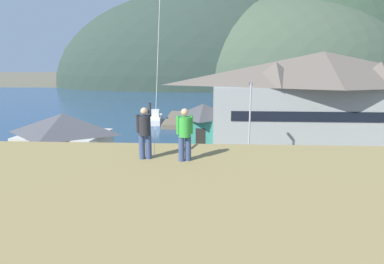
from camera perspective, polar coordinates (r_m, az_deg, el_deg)
The scene contains 18 objects.
ground_plane at distance 20.61m, azimuth 1.67°, elevation -14.96°, with size 600.00×600.00×0.00m, color #66604C.
parking_lot_pad at distance 25.14m, azimuth 1.94°, elevation -9.62°, with size 40.00×20.00×0.10m, color slate.
bay_water at distance 78.87m, azimuth 2.71°, elevation 5.48°, with size 360.00×84.00×0.03m, color navy.
far_hill_west_ridge at distance 134.06m, azimuth 0.72°, elevation 8.33°, with size 116.13×63.45×74.24m, color #2D3D33.
far_hill_east_peak at distance 135.17m, azimuth 16.06°, elevation 7.89°, with size 96.62×72.96×67.25m, color #42513D.
far_hill_center_saddle at distance 145.86m, azimuth 18.89°, elevation 8.00°, with size 95.71×65.66×87.58m, color #334733.
harbor_lodge at distance 41.37m, azimuth 22.18°, elevation 6.24°, with size 27.47×9.90×10.75m.
storage_shed_near_lot at distance 30.74m, azimuth -21.92°, elevation -1.36°, with size 8.14×6.31×5.08m.
storage_shed_waterside at distance 38.75m, azimuth 2.05°, elevation 1.87°, with size 6.05×5.93×4.62m.
wharf_dock at distance 52.27m, azimuth -2.79°, elevation 2.32°, with size 3.20×13.56×0.70m.
moored_boat_wharfside at distance 51.08m, azimuth -6.60°, elevation 2.44°, with size 2.27×5.95×2.16m.
parked_car_back_row_right at distance 28.09m, azimuth 17.61°, elevation -5.62°, with size 4.36×2.38×1.82m.
parked_car_corner_spot at distance 28.74m, azimuth 28.44°, elevation -6.16°, with size 4.29×2.23×1.82m.
parked_car_mid_row_near at distance 27.76m, azimuth -8.00°, elevation -5.35°, with size 4.28×2.21×1.82m.
parked_car_mid_row_far at distance 22.39m, azimuth 19.14°, elevation -10.37°, with size 4.21×2.07×1.82m.
parking_light_pole at distance 29.54m, azimuth 10.35°, elevation 2.39°, with size 0.24×0.78×7.60m.
person_kite_flyer at distance 10.61m, azimuth -8.50°, elevation 0.18°, with size 0.52×0.69×1.86m.
person_companion at distance 10.26m, azimuth -1.32°, elevation -0.19°, with size 0.53×0.40×1.74m.
Camera 1 is at (0.38, -18.31, 9.46)m, focal length 29.65 mm.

